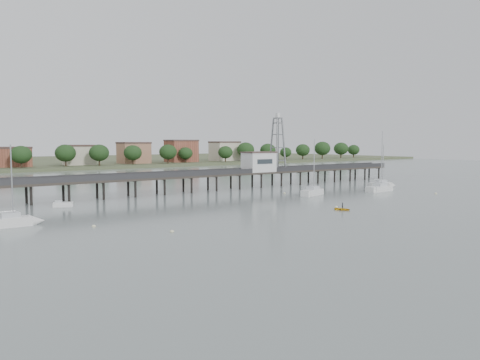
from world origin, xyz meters
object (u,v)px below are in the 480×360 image
object	(u,v)px
sailboat_d	(384,188)
white_tender	(63,204)
lattice_tower	(278,145)
sailboat_b	(19,221)
sailboat_e	(385,185)
sailboat_c	(315,192)
pier	(174,177)
yellow_dinghy	(342,210)

from	to	relation	value
sailboat_d	white_tender	world-z (taller)	sailboat_d
lattice_tower	sailboat_b	world-z (taller)	lattice_tower
sailboat_d	sailboat_e	bearing A→B (deg)	30.38
sailboat_c	sailboat_e	size ratio (longest dim) A/B	1.11
pier	lattice_tower	bearing A→B (deg)	0.00
lattice_tower	sailboat_d	bearing A→B (deg)	-65.18
white_tender	yellow_dinghy	bearing A→B (deg)	-20.26
pier	sailboat_d	bearing A→B (deg)	-30.48
sailboat_b	white_tender	world-z (taller)	sailboat_b
pier	sailboat_b	xyz separation A→B (m)	(-37.95, -23.90, -3.15)
pier	white_tender	size ratio (longest dim) A/B	40.28
lattice_tower	yellow_dinghy	xyz separation A→B (m)	(-20.97, -40.88, -11.10)
sailboat_b	yellow_dinghy	bearing A→B (deg)	-18.33
sailboat_c	sailboat_d	xyz separation A→B (m)	(19.29, -4.03, -0.01)
pier	sailboat_e	bearing A→B (deg)	-21.84
sailboat_b	white_tender	distance (m)	19.67
yellow_dinghy	white_tender	bearing A→B (deg)	117.16
pier	sailboat_c	world-z (taller)	sailboat_c
sailboat_e	white_tender	bearing A→B (deg)	-171.25
yellow_dinghy	sailboat_e	bearing A→B (deg)	5.76
sailboat_c	white_tender	xyz separation A→B (m)	(-51.19, 14.01, -0.23)
sailboat_e	sailboat_d	world-z (taller)	sailboat_d
sailboat_b	sailboat_e	size ratio (longest dim) A/B	1.02
white_tender	yellow_dinghy	size ratio (longest dim) A/B	1.33
pier	yellow_dinghy	world-z (taller)	pier
sailboat_e	sailboat_c	bearing A→B (deg)	-159.49
sailboat_e	sailboat_d	xyz separation A→B (m)	(-7.48, -5.13, -0.02)
sailboat_e	sailboat_b	bearing A→B (deg)	-159.55
sailboat_d	yellow_dinghy	xyz separation A→B (m)	(-32.75, -15.41, -0.63)
white_tender	sailboat_b	bearing A→B (deg)	-101.82
lattice_tower	sailboat_e	bearing A→B (deg)	-46.57
lattice_tower	sailboat_e	world-z (taller)	lattice_tower
sailboat_b	sailboat_c	size ratio (longest dim) A/B	0.92
pier	white_tender	xyz separation A→B (m)	(-27.20, -7.43, -3.38)
sailboat_e	white_tender	distance (m)	79.02
sailboat_e	yellow_dinghy	distance (m)	45.17
lattice_tower	sailboat_d	distance (m)	29.95
pier	lattice_tower	world-z (taller)	lattice_tower
sailboat_d	white_tender	distance (m)	72.76
sailboat_c	white_tender	world-z (taller)	sailboat_c
sailboat_b	sailboat_d	xyz separation A→B (m)	(81.23, -1.57, -0.02)
pier	sailboat_d	size ratio (longest dim) A/B	9.86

